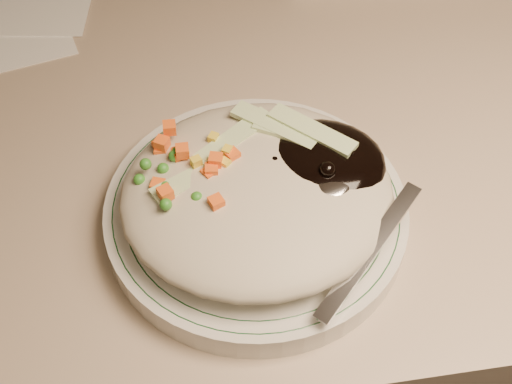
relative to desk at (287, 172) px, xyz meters
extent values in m
cube|color=tan|center=(0.00, 0.00, 0.18)|extent=(1.40, 0.70, 0.04)
cylinder|color=silver|center=(-0.07, -0.21, 0.21)|extent=(0.22, 0.22, 0.02)
torus|color=#144723|center=(-0.07, -0.21, 0.22)|extent=(0.21, 0.21, 0.00)
torus|color=#144723|center=(-0.07, -0.21, 0.22)|extent=(0.19, 0.19, 0.00)
ellipsoid|color=#AFA68E|center=(-0.07, -0.22, 0.24)|extent=(0.19, 0.18, 0.04)
ellipsoid|color=black|center=(-0.02, -0.20, 0.25)|extent=(0.10, 0.09, 0.03)
ellipsoid|color=orange|center=(-0.11, -0.20, 0.24)|extent=(0.08, 0.08, 0.02)
sphere|color=black|center=(-0.05, -0.20, 0.25)|extent=(0.01, 0.01, 0.01)
sphere|color=black|center=(-0.03, -0.20, 0.25)|extent=(0.01, 0.01, 0.01)
sphere|color=black|center=(0.00, -0.20, 0.26)|extent=(0.01, 0.01, 0.01)
sphere|color=black|center=(-0.01, -0.19, 0.25)|extent=(0.01, 0.01, 0.01)
sphere|color=black|center=(-0.02, -0.22, 0.26)|extent=(0.01, 0.01, 0.01)
sphere|color=black|center=(-0.03, -0.20, 0.25)|extent=(0.01, 0.01, 0.01)
sphere|color=black|center=(-0.02, -0.19, 0.25)|extent=(0.01, 0.01, 0.01)
cube|color=orange|center=(-0.12, -0.19, 0.26)|extent=(0.01, 0.01, 0.01)
cube|color=orange|center=(-0.10, -0.21, 0.25)|extent=(0.01, 0.01, 0.01)
cube|color=orange|center=(-0.13, -0.18, 0.26)|extent=(0.01, 0.01, 0.01)
cube|color=orange|center=(-0.10, -0.20, 0.26)|extent=(0.01, 0.01, 0.01)
cube|color=orange|center=(-0.10, -0.21, 0.26)|extent=(0.01, 0.01, 0.01)
cube|color=orange|center=(-0.13, -0.17, 0.25)|extent=(0.01, 0.01, 0.01)
cube|color=orange|center=(-0.12, -0.19, 0.26)|extent=(0.01, 0.01, 0.01)
cube|color=orange|center=(-0.10, -0.21, 0.26)|extent=(0.01, 0.01, 0.01)
cube|color=orange|center=(-0.08, -0.20, 0.26)|extent=(0.01, 0.01, 0.01)
cube|color=orange|center=(-0.12, -0.17, 0.26)|extent=(0.01, 0.01, 0.01)
cube|color=orange|center=(-0.13, -0.22, 0.26)|extent=(0.01, 0.01, 0.01)
cube|color=orange|center=(-0.10, -0.24, 0.26)|extent=(0.01, 0.01, 0.01)
cube|color=orange|center=(-0.14, -0.21, 0.25)|extent=(0.01, 0.01, 0.01)
cube|color=orange|center=(-0.13, -0.18, 0.25)|extent=(0.01, 0.01, 0.01)
sphere|color=#388C28|center=(-0.10, -0.20, 0.25)|extent=(0.01, 0.01, 0.01)
sphere|color=#388C28|center=(-0.13, -0.23, 0.26)|extent=(0.01, 0.01, 0.01)
sphere|color=#388C28|center=(-0.13, -0.20, 0.26)|extent=(0.01, 0.01, 0.01)
sphere|color=#388C28|center=(-0.14, -0.20, 0.26)|extent=(0.01, 0.01, 0.01)
sphere|color=#388C28|center=(-0.10, -0.19, 0.25)|extent=(0.01, 0.01, 0.01)
sphere|color=#388C28|center=(-0.10, -0.22, 0.25)|extent=(0.01, 0.01, 0.01)
sphere|color=#388C28|center=(-0.11, -0.20, 0.25)|extent=(0.01, 0.01, 0.01)
sphere|color=#388C28|center=(-0.12, -0.22, 0.25)|extent=(0.01, 0.01, 0.01)
sphere|color=#388C28|center=(-0.15, -0.20, 0.25)|extent=(0.01, 0.01, 0.01)
sphere|color=#388C28|center=(-0.12, -0.19, 0.26)|extent=(0.01, 0.01, 0.01)
sphere|color=#388C28|center=(-0.12, -0.19, 0.26)|extent=(0.01, 0.01, 0.01)
sphere|color=#388C28|center=(-0.13, -0.21, 0.25)|extent=(0.01, 0.01, 0.01)
sphere|color=#388C28|center=(-0.11, -0.23, 0.26)|extent=(0.01, 0.01, 0.01)
sphere|color=#388C28|center=(-0.08, -0.18, 0.25)|extent=(0.01, 0.01, 0.01)
cube|color=yellow|center=(-0.10, -0.19, 0.25)|extent=(0.01, 0.01, 0.01)
cube|color=yellow|center=(-0.09, -0.20, 0.26)|extent=(0.01, 0.01, 0.01)
cube|color=yellow|center=(-0.11, -0.19, 0.25)|extent=(0.01, 0.01, 0.01)
cube|color=yellow|center=(-0.11, -0.20, 0.26)|extent=(0.01, 0.01, 0.01)
cube|color=yellow|center=(-0.11, -0.20, 0.25)|extent=(0.01, 0.01, 0.01)
cube|color=yellow|center=(-0.09, -0.19, 0.26)|extent=(0.01, 0.01, 0.01)
cube|color=yellow|center=(-0.09, -0.18, 0.26)|extent=(0.01, 0.01, 0.01)
cube|color=yellow|center=(-0.10, -0.20, 0.25)|extent=(0.01, 0.01, 0.01)
cube|color=#B2D18C|center=(-0.08, -0.18, 0.26)|extent=(0.06, 0.05, 0.00)
cube|color=#B2D18C|center=(-0.05, -0.17, 0.26)|extent=(0.06, 0.06, 0.00)
cube|color=#B2D18C|center=(-0.11, -0.21, 0.26)|extent=(0.07, 0.04, 0.00)
cube|color=#B2D18C|center=(-0.02, -0.18, 0.26)|extent=(0.06, 0.06, 0.00)
cube|color=#B2D18C|center=(-0.06, -0.22, 0.25)|extent=(0.07, 0.04, 0.00)
cube|color=#B2D18C|center=(-0.03, -0.18, 0.26)|extent=(0.07, 0.05, 0.00)
ellipsoid|color=silver|center=(-0.02, -0.22, 0.25)|extent=(0.06, 0.06, 0.01)
cube|color=silver|center=(0.00, -0.28, 0.24)|extent=(0.09, 0.09, 0.03)
camera|label=1|loc=(-0.12, -0.52, 0.63)|focal=50.00mm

